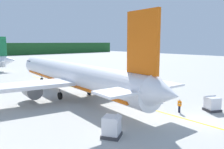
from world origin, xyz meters
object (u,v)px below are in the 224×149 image
at_px(airliner_foreground, 72,75).
at_px(service_truck_baggage, 150,85).
at_px(crew_marshaller, 180,105).
at_px(cargo_container_mid, 212,104).
at_px(cargo_container_near, 112,127).

relative_size(airliner_foreground, service_truck_baggage, 7.12).
distance_m(airliner_foreground, crew_marshaller, 17.40).
bearing_deg(cargo_container_mid, service_truck_baggage, 85.33).
distance_m(cargo_container_near, crew_marshaller, 11.10).
distance_m(service_truck_baggage, crew_marshaller, 9.76).
height_order(airliner_foreground, crew_marshaller, airliner_foreground).
relative_size(airliner_foreground, crew_marshaller, 24.78).
bearing_deg(crew_marshaller, service_truck_baggage, 61.47).
relative_size(service_truck_baggage, crew_marshaller, 3.48).
relative_size(service_truck_baggage, cargo_container_near, 2.54).
distance_m(airliner_foreground, cargo_container_mid, 20.96).
bearing_deg(crew_marshaller, airliner_foreground, 107.87).
bearing_deg(service_truck_baggage, airliner_foreground, 141.73).
bearing_deg(cargo_container_near, airliner_foreground, 70.42).
xyz_separation_m(service_truck_baggage, cargo_container_mid, (-0.89, -10.90, -0.69)).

